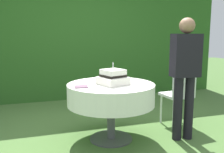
{
  "coord_description": "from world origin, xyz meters",
  "views": [
    {
      "loc": [
        -0.98,
        -3.07,
        1.38
      ],
      "look_at": [
        0.01,
        -0.02,
        0.86
      ],
      "focal_mm": 40.53,
      "sensor_mm": 36.0,
      "label": 1
    }
  ],
  "objects_px": {
    "napkin_stack": "(81,87)",
    "garden_chair": "(180,92)",
    "cake_table": "(111,94)",
    "wedding_cake": "(113,77)",
    "standing_person": "(185,71)",
    "serving_plate_near": "(80,83)",
    "serving_plate_far": "(112,79)",
    "serving_plate_left": "(134,82)",
    "serving_plate_right": "(106,90)"
  },
  "relations": [
    {
      "from": "cake_table",
      "to": "serving_plate_near",
      "type": "height_order",
      "value": "serving_plate_near"
    },
    {
      "from": "cake_table",
      "to": "serving_plate_left",
      "type": "xyz_separation_m",
      "value": [
        0.32,
        -0.0,
        0.15
      ]
    },
    {
      "from": "serving_plate_far",
      "to": "napkin_stack",
      "type": "distance_m",
      "value": 0.64
    },
    {
      "from": "serving_plate_near",
      "to": "serving_plate_right",
      "type": "height_order",
      "value": "same"
    },
    {
      "from": "cake_table",
      "to": "serving_plate_left",
      "type": "height_order",
      "value": "serving_plate_left"
    },
    {
      "from": "serving_plate_far",
      "to": "serving_plate_left",
      "type": "distance_m",
      "value": 0.35
    },
    {
      "from": "napkin_stack",
      "to": "standing_person",
      "type": "xyz_separation_m",
      "value": [
        1.33,
        -0.19,
        0.17
      ]
    },
    {
      "from": "wedding_cake",
      "to": "serving_plate_far",
      "type": "height_order",
      "value": "wedding_cake"
    },
    {
      "from": "wedding_cake",
      "to": "serving_plate_far",
      "type": "distance_m",
      "value": 0.35
    },
    {
      "from": "wedding_cake",
      "to": "standing_person",
      "type": "distance_m",
      "value": 0.94
    },
    {
      "from": "serving_plate_left",
      "to": "garden_chair",
      "type": "bearing_deg",
      "value": 11.17
    },
    {
      "from": "serving_plate_far",
      "to": "serving_plate_right",
      "type": "bearing_deg",
      "value": -114.45
    },
    {
      "from": "serving_plate_far",
      "to": "serving_plate_right",
      "type": "relative_size",
      "value": 0.95
    },
    {
      "from": "serving_plate_near",
      "to": "napkin_stack",
      "type": "relative_size",
      "value": 0.8
    },
    {
      "from": "napkin_stack",
      "to": "garden_chair",
      "type": "xyz_separation_m",
      "value": [
        1.55,
        0.25,
        -0.22
      ]
    },
    {
      "from": "serving_plate_far",
      "to": "garden_chair",
      "type": "height_order",
      "value": "garden_chair"
    },
    {
      "from": "serving_plate_near",
      "to": "napkin_stack",
      "type": "bearing_deg",
      "value": -98.54
    },
    {
      "from": "napkin_stack",
      "to": "standing_person",
      "type": "distance_m",
      "value": 1.35
    },
    {
      "from": "serving_plate_right",
      "to": "cake_table",
      "type": "bearing_deg",
      "value": 63.31
    },
    {
      "from": "serving_plate_right",
      "to": "garden_chair",
      "type": "xyz_separation_m",
      "value": [
        1.32,
        0.52,
        -0.22
      ]
    },
    {
      "from": "serving_plate_left",
      "to": "garden_chair",
      "type": "height_order",
      "value": "garden_chair"
    },
    {
      "from": "napkin_stack",
      "to": "garden_chair",
      "type": "relative_size",
      "value": 0.18
    },
    {
      "from": "serving_plate_far",
      "to": "serving_plate_left",
      "type": "xyz_separation_m",
      "value": [
        0.21,
        -0.28,
        0.0
      ]
    },
    {
      "from": "garden_chair",
      "to": "serving_plate_far",
      "type": "bearing_deg",
      "value": 173.2
    },
    {
      "from": "serving_plate_far",
      "to": "serving_plate_left",
      "type": "bearing_deg",
      "value": -53.74
    },
    {
      "from": "serving_plate_far",
      "to": "wedding_cake",
      "type": "bearing_deg",
      "value": -106.55
    },
    {
      "from": "serving_plate_left",
      "to": "serving_plate_right",
      "type": "relative_size",
      "value": 0.99
    },
    {
      "from": "serving_plate_near",
      "to": "cake_table",
      "type": "bearing_deg",
      "value": -23.65
    },
    {
      "from": "wedding_cake",
      "to": "napkin_stack",
      "type": "bearing_deg",
      "value": -173.6
    },
    {
      "from": "serving_plate_far",
      "to": "napkin_stack",
      "type": "bearing_deg",
      "value": -144.54
    },
    {
      "from": "serving_plate_far",
      "to": "standing_person",
      "type": "height_order",
      "value": "standing_person"
    },
    {
      "from": "cake_table",
      "to": "wedding_cake",
      "type": "height_order",
      "value": "wedding_cake"
    },
    {
      "from": "cake_table",
      "to": "standing_person",
      "type": "xyz_separation_m",
      "value": [
        0.92,
        -0.28,
        0.31
      ]
    },
    {
      "from": "wedding_cake",
      "to": "serving_plate_right",
      "type": "bearing_deg",
      "value": -121.62
    },
    {
      "from": "cake_table",
      "to": "wedding_cake",
      "type": "bearing_deg",
      "value": -69.66
    },
    {
      "from": "cake_table",
      "to": "garden_chair",
      "type": "xyz_separation_m",
      "value": [
        1.14,
        0.16,
        -0.08
      ]
    },
    {
      "from": "wedding_cake",
      "to": "standing_person",
      "type": "height_order",
      "value": "standing_person"
    },
    {
      "from": "napkin_stack",
      "to": "standing_person",
      "type": "relative_size",
      "value": 0.1
    },
    {
      "from": "napkin_stack",
      "to": "garden_chair",
      "type": "height_order",
      "value": "garden_chair"
    },
    {
      "from": "wedding_cake",
      "to": "serving_plate_right",
      "type": "height_order",
      "value": "wedding_cake"
    },
    {
      "from": "serving_plate_near",
      "to": "standing_person",
      "type": "distance_m",
      "value": 1.37
    },
    {
      "from": "garden_chair",
      "to": "standing_person",
      "type": "distance_m",
      "value": 0.63
    },
    {
      "from": "serving_plate_near",
      "to": "serving_plate_far",
      "type": "relative_size",
      "value": 1.01
    },
    {
      "from": "serving_plate_far",
      "to": "serving_plate_left",
      "type": "relative_size",
      "value": 0.96
    },
    {
      "from": "serving_plate_left",
      "to": "serving_plate_far",
      "type": "bearing_deg",
      "value": 126.26
    },
    {
      "from": "serving_plate_far",
      "to": "napkin_stack",
      "type": "relative_size",
      "value": 0.79
    },
    {
      "from": "serving_plate_left",
      "to": "napkin_stack",
      "type": "xyz_separation_m",
      "value": [
        -0.73,
        -0.09,
        -0.0
      ]
    },
    {
      "from": "cake_table",
      "to": "napkin_stack",
      "type": "relative_size",
      "value": 7.23
    },
    {
      "from": "serving_plate_far",
      "to": "standing_person",
      "type": "distance_m",
      "value": 1.0
    },
    {
      "from": "wedding_cake",
      "to": "serving_plate_right",
      "type": "distance_m",
      "value": 0.38
    }
  ]
}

